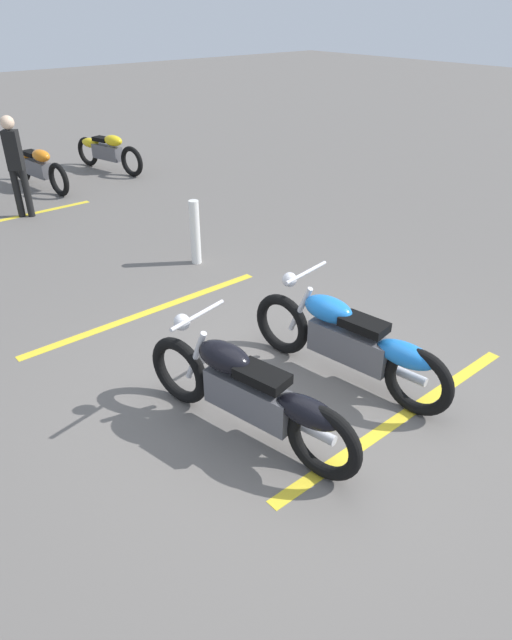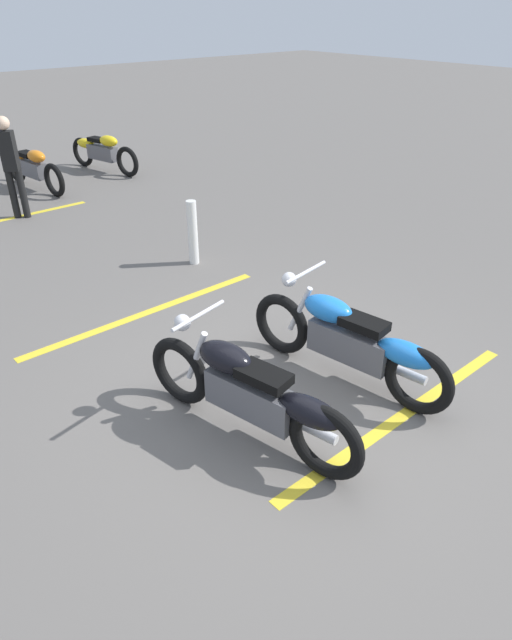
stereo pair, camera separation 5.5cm
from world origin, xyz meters
The scene contains 10 objects.
ground_plane centered at (0.00, 0.00, 0.00)m, with size 60.00×60.00×0.00m, color #66605B.
motorcycle_bright_foreground centered at (-0.07, -0.64, 0.46)m, with size 2.22×0.70×1.04m.
motorcycle_dark_foreground centered at (-0.08, 0.61, 0.46)m, with size 2.20×0.76×1.04m.
motorcycle_row_far_left centered at (8.67, -2.49, 0.43)m, with size 2.08×0.58×0.79m.
motorcycle_row_left centered at (8.36, -0.82, 0.43)m, with size 2.11×0.41×0.80m.
bystander_near_row centered at (6.83, 0.02, 0.94)m, with size 0.29×0.30×1.69m.
bollard_post centered at (3.27, -1.13, 0.46)m, with size 0.14×0.14×0.92m, color white.
parking_stripe_near centered at (-0.77, -0.61, 0.00)m, with size 3.20×0.12×0.01m, color yellow.
parking_stripe_mid centered at (2.44, 0.16, 0.00)m, with size 3.20×0.12×0.01m, color yellow.
parking_stripe_far centered at (6.90, 0.44, 0.00)m, with size 3.20×0.12×0.01m, color yellow.
Camera 1 is at (-2.93, 2.94, 3.30)m, focal length 31.18 mm.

